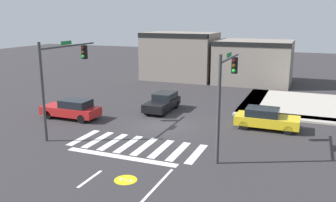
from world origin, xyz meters
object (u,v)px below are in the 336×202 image
object	(u,v)px
car_yellow	(266,118)
traffic_signal_southeast	(226,85)
traffic_signal_southwest	(62,69)
car_red	(72,109)
car_black	(163,102)

from	to	relation	value
car_yellow	traffic_signal_southeast	bearing A→B (deg)	-106.30
traffic_signal_southwest	car_red	world-z (taller)	traffic_signal_southwest
traffic_signal_southwest	car_black	xyz separation A→B (m)	(3.92, 7.61, -3.57)
traffic_signal_southeast	car_yellow	size ratio (longest dim) A/B	1.35
traffic_signal_southwest	traffic_signal_southeast	world-z (taller)	traffic_signal_southwest
traffic_signal_southeast	traffic_signal_southwest	bearing A→B (deg)	90.78
car_red	car_yellow	distance (m)	14.38
traffic_signal_southwest	traffic_signal_southeast	size ratio (longest dim) A/B	1.06
car_red	car_black	size ratio (longest dim) A/B	1.06
traffic_signal_southwest	car_black	bearing A→B (deg)	-27.24
car_black	car_red	bearing A→B (deg)	-49.08
traffic_signal_southeast	car_yellow	bearing A→B (deg)	-16.30
traffic_signal_southeast	car_yellow	distance (m)	6.67
car_red	car_yellow	world-z (taller)	car_red
traffic_signal_southeast	car_black	bearing A→B (deg)	42.86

